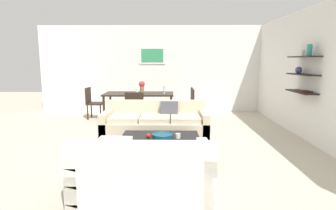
# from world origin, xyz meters

# --- Properties ---
(ground_plane) EXTENTS (18.00, 18.00, 0.00)m
(ground_plane) POSITION_xyz_m (0.00, 0.00, 0.00)
(ground_plane) COLOR #BCB29E
(back_wall_unit) EXTENTS (8.40, 0.09, 2.70)m
(back_wall_unit) POSITION_xyz_m (0.29, 3.53, 1.35)
(back_wall_unit) COLOR silver
(back_wall_unit) RESTS_ON ground
(right_wall_shelf_unit) EXTENTS (0.34, 8.20, 2.70)m
(right_wall_shelf_unit) POSITION_xyz_m (3.03, 0.60, 1.35)
(right_wall_shelf_unit) COLOR silver
(right_wall_shelf_unit) RESTS_ON ground
(sofa_beige) EXTENTS (2.12, 0.90, 0.78)m
(sofa_beige) POSITION_xyz_m (-0.08, 0.34, 0.29)
(sofa_beige) COLOR beige
(sofa_beige) RESTS_ON ground
(loveseat_white) EXTENTS (1.61, 0.90, 0.78)m
(loveseat_white) POSITION_xyz_m (-0.09, -2.08, 0.29)
(loveseat_white) COLOR silver
(loveseat_white) RESTS_ON ground
(coffee_table) EXTENTS (1.29, 1.02, 0.38)m
(coffee_table) POSITION_xyz_m (0.06, -0.89, 0.19)
(coffee_table) COLOR black
(coffee_table) RESTS_ON ground
(decorative_bowl) EXTENTS (0.34, 0.34, 0.06)m
(decorative_bowl) POSITION_xyz_m (0.10, -0.84, 0.41)
(decorative_bowl) COLOR navy
(decorative_bowl) RESTS_ON coffee_table
(candle_jar) EXTENTS (0.08, 0.08, 0.08)m
(candle_jar) POSITION_xyz_m (0.35, -0.88, 0.42)
(candle_jar) COLOR silver
(candle_jar) RESTS_ON coffee_table
(apple_on_coffee_table) EXTENTS (0.08, 0.08, 0.08)m
(apple_on_coffee_table) POSITION_xyz_m (-0.13, -0.87, 0.42)
(apple_on_coffee_table) COLOR red
(apple_on_coffee_table) RESTS_ON coffee_table
(dining_table) EXTENTS (1.87, 0.91, 0.75)m
(dining_table) POSITION_xyz_m (-0.64, 2.22, 0.68)
(dining_table) COLOR black
(dining_table) RESTS_ON ground
(dining_chair_right_far) EXTENTS (0.44, 0.44, 0.88)m
(dining_chair_right_far) POSITION_xyz_m (0.70, 2.42, 0.50)
(dining_chair_right_far) COLOR black
(dining_chair_right_far) RESTS_ON ground
(dining_chair_left_far) EXTENTS (0.44, 0.44, 0.88)m
(dining_chair_left_far) POSITION_xyz_m (-1.98, 2.42, 0.50)
(dining_chair_left_far) COLOR black
(dining_chair_left_far) RESTS_ON ground
(dining_chair_right_near) EXTENTS (0.44, 0.44, 0.88)m
(dining_chair_right_near) POSITION_xyz_m (0.70, 2.01, 0.50)
(dining_chair_right_near) COLOR black
(dining_chair_right_near) RESTS_ON ground
(dining_chair_foot) EXTENTS (0.44, 0.44, 0.88)m
(dining_chair_foot) POSITION_xyz_m (-0.64, 1.36, 0.50)
(dining_chair_foot) COLOR black
(dining_chair_foot) RESTS_ON ground
(wine_glass_foot) EXTENTS (0.07, 0.07, 0.16)m
(wine_glass_foot) POSITION_xyz_m (-0.64, 1.82, 0.86)
(wine_glass_foot) COLOR silver
(wine_glass_foot) RESTS_ON dining_table
(wine_glass_right_far) EXTENTS (0.07, 0.07, 0.19)m
(wine_glass_right_far) POSITION_xyz_m (0.05, 2.33, 0.88)
(wine_glass_right_far) COLOR silver
(wine_glass_right_far) RESTS_ON dining_table
(wine_glass_right_near) EXTENTS (0.06, 0.06, 0.15)m
(wine_glass_right_near) POSITION_xyz_m (0.05, 2.10, 0.85)
(wine_glass_right_near) COLOR silver
(wine_glass_right_near) RESTS_ON dining_table
(centerpiece_vase) EXTENTS (0.16, 0.16, 0.33)m
(centerpiece_vase) POSITION_xyz_m (-0.56, 2.20, 0.94)
(centerpiece_vase) COLOR olive
(centerpiece_vase) RESTS_ON dining_table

